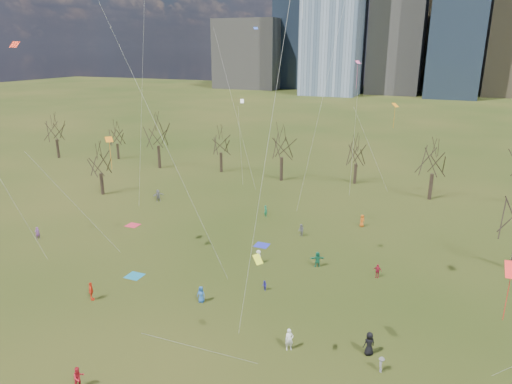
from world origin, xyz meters
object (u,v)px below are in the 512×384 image
at_px(blanket_navy, 262,245).
at_px(person_4, 91,291).
at_px(blanket_teal, 135,276).
at_px(person_0, 201,294).
at_px(person_2, 79,378).
at_px(person_1, 289,340).
at_px(blanket_crimson, 133,225).

distance_m(blanket_navy, person_4, 19.60).
relative_size(blanket_teal, person_4, 0.91).
xyz_separation_m(person_0, person_2, (-2.24, -12.65, 0.04)).
xyz_separation_m(blanket_navy, person_0, (-0.44, -13.47, 0.76)).
bearing_deg(person_0, person_1, -25.37).
bearing_deg(blanket_crimson, person_4, -64.26).
height_order(person_0, person_4, person_4).
height_order(person_1, person_4, person_1).
height_order(blanket_navy, person_4, person_4).
relative_size(blanket_teal, blanket_navy, 1.00).
distance_m(blanket_teal, person_2, 15.69).
height_order(blanket_crimson, person_2, person_2).
distance_m(blanket_crimson, person_4, 18.12).
xyz_separation_m(blanket_teal, person_2, (6.32, -14.34, 0.79)).
relative_size(blanket_navy, person_0, 1.04).
relative_size(person_1, person_4, 1.00).
relative_size(person_0, person_4, 0.88).
distance_m(person_0, person_1, 10.04).
distance_m(person_1, person_4, 18.77).
relative_size(blanket_navy, blanket_crimson, 1.00).
distance_m(blanket_teal, person_0, 8.76).
bearing_deg(person_4, blanket_crimson, -13.72).
distance_m(blanket_teal, blanket_crimson, 14.06).
xyz_separation_m(person_1, person_2, (-11.69, -9.28, -0.07)).
xyz_separation_m(person_0, person_1, (9.46, -3.37, 0.11)).
bearing_deg(person_2, person_0, 11.35).
bearing_deg(person_1, blanket_teal, 133.34).
distance_m(person_1, person_2, 14.93).
height_order(blanket_navy, person_0, person_0).
bearing_deg(person_4, person_1, -129.04).
xyz_separation_m(blanket_crimson, person_2, (14.94, -25.45, 0.79)).
distance_m(person_2, person_4, 11.57).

